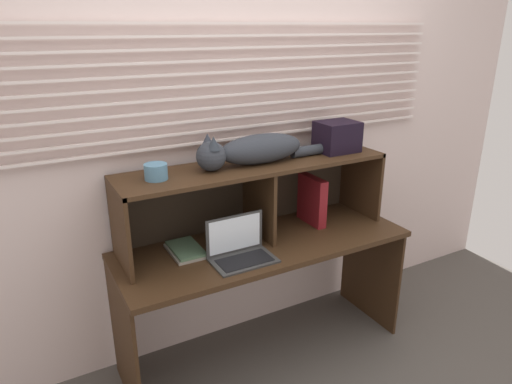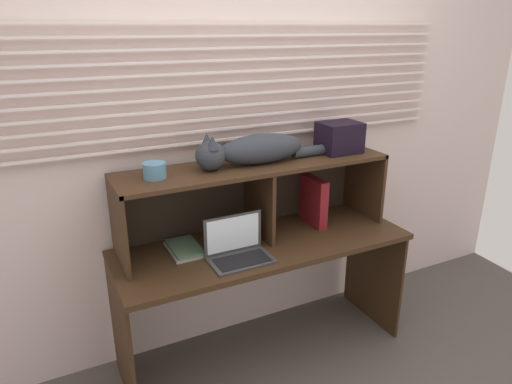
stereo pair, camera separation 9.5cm
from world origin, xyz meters
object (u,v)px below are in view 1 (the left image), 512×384
laptop (240,250)px  binder_upright (312,200)px  book_stack (185,250)px  small_basket (156,172)px  storage_box (337,137)px  cat (253,150)px

laptop → binder_upright: binder_upright is taller
book_stack → small_basket: small_basket is taller
small_basket → storage_box: bearing=0.0°
cat → storage_box: cat is taller
storage_box → cat: bearing=180.0°
binder_upright → laptop: bearing=-161.1°
small_basket → storage_box: size_ratio=0.48×
book_stack → small_basket: size_ratio=2.21×
binder_upright → storage_box: (0.16, 0.00, 0.36)m
cat → binder_upright: cat is taller
cat → small_basket: size_ratio=7.71×
cat → laptop: cat is taller
laptop → book_stack: (-0.22, 0.19, -0.03)m
binder_upright → storage_box: bearing=0.0°
small_basket → laptop: bearing=-30.0°
binder_upright → cat: bearing=180.0°
book_stack → storage_box: size_ratio=1.06×
cat → book_stack: size_ratio=3.49×
binder_upright → storage_box: storage_box is taller
cat → binder_upright: size_ratio=3.00×
book_stack → binder_upright: bearing=0.2°
small_basket → book_stack: bearing=-1.5°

